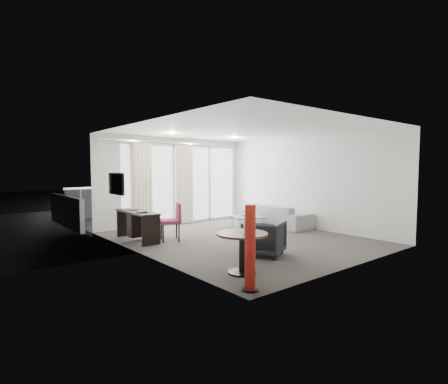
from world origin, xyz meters
TOP-DOWN VIEW (x-y plane):
  - floor at (0.00, 0.00)m, footprint 5.00×6.00m
  - ceiling at (0.00, 0.00)m, footprint 5.00×6.00m
  - wall_left at (-2.50, 0.00)m, footprint 0.00×6.00m
  - wall_right at (2.50, 0.00)m, footprint 0.00×6.00m
  - wall_front at (0.00, -3.00)m, footprint 5.00×0.00m
  - window_panel at (0.30, 2.98)m, footprint 4.00×0.02m
  - window_frame at (0.30, 2.97)m, footprint 4.10×0.06m
  - curtain_left at (-1.15, 2.82)m, footprint 0.60×0.20m
  - curtain_right at (0.25, 2.82)m, footprint 0.60×0.20m
  - curtain_track at (0.00, 2.82)m, footprint 4.80×0.04m
  - downlight_a at (-0.90, 1.60)m, footprint 0.12×0.12m
  - downlight_b at (1.20, 1.60)m, footprint 0.12×0.12m
  - desk at (-1.98, 1.39)m, footprint 0.46×1.47m
  - tv at (-2.46, 1.45)m, footprint 0.05×0.80m
  - desk_chair at (-1.40, 0.89)m, footprint 0.62×0.61m
  - round_table at (-1.79, -2.07)m, footprint 0.85×0.85m
  - menu_card at (-1.77, -2.17)m, footprint 0.12×0.05m
  - red_lamp at (-2.24, -2.74)m, footprint 0.24×0.24m
  - tub_armchair at (-0.66, -1.47)m, footprint 0.98×0.98m
  - coffee_table at (1.07, 0.88)m, footprint 1.06×1.06m
  - remote at (0.96, 0.91)m, footprint 0.08×0.17m
  - magazine at (1.06, 0.86)m, footprint 0.21×0.26m
  - sofa at (2.06, 0.71)m, footprint 0.85×2.17m
  - terrace_slab at (0.30, 4.50)m, footprint 5.60×3.00m
  - rattan_chair_a at (0.50, 4.09)m, footprint 0.59×0.59m
  - rattan_chair_b at (1.65, 4.03)m, footprint 0.66×0.66m
  - rattan_table at (1.26, 4.56)m, footprint 0.67×0.67m
  - balustrade at (0.30, 5.95)m, footprint 5.50×0.06m

SIDE VIEW (x-z plane):
  - terrace_slab at x=0.30m, z-range -0.12..0.00m
  - floor at x=0.00m, z-range 0.00..0.00m
  - coffee_table at x=1.07m, z-range 0.00..0.37m
  - rattan_table at x=1.26m, z-range 0.00..0.55m
  - sofa at x=2.06m, z-range 0.00..0.63m
  - round_table at x=-1.79m, z-range 0.00..0.67m
  - tub_armchair at x=-0.66m, z-range 0.00..0.67m
  - desk at x=-1.98m, z-range 0.00..0.69m
  - remote at x=0.96m, z-range 0.35..0.37m
  - magazine at x=1.06m, z-range 0.35..0.37m
  - rattan_chair_a at x=0.50m, z-range 0.00..0.73m
  - desk_chair at x=-1.40m, z-range 0.00..0.89m
  - rattan_chair_b at x=1.65m, z-range 0.00..0.91m
  - balustrade at x=0.30m, z-range -0.02..1.02m
  - red_lamp at x=-2.24m, z-range 0.00..1.20m
  - menu_card at x=-1.77m, z-range 0.61..0.83m
  - window_panel at x=0.30m, z-range 0.01..2.39m
  - curtain_left at x=-1.15m, z-range 0.01..2.39m
  - curtain_right at x=0.25m, z-range 0.01..2.39m
  - window_frame at x=0.30m, z-range -0.02..2.42m
  - wall_left at x=-2.50m, z-range 0.00..2.60m
  - wall_right at x=2.50m, z-range 0.00..2.60m
  - wall_front at x=0.00m, z-range 0.00..2.60m
  - tv at x=-2.46m, z-range 1.10..1.60m
  - curtain_track at x=0.00m, z-range 2.43..2.47m
  - downlight_a at x=-0.90m, z-range 2.58..2.60m
  - downlight_b at x=1.20m, z-range 2.58..2.60m
  - ceiling at x=0.00m, z-range 2.60..2.60m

